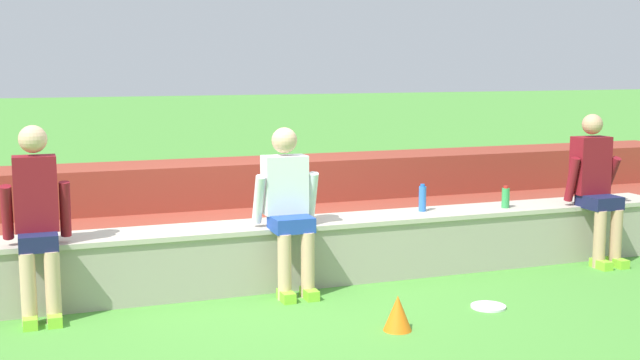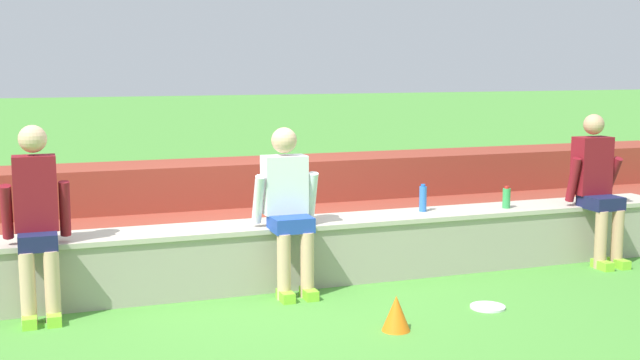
# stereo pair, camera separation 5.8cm
# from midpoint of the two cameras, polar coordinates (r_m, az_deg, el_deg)

# --- Properties ---
(ground_plane) EXTENTS (80.00, 80.00, 0.00)m
(ground_plane) POSITION_cam_midpoint_polar(r_m,az_deg,el_deg) (6.71, -3.91, -7.99)
(ground_plane) COLOR #4C9338
(stone_seating_wall) EXTENTS (8.11, 0.52, 0.54)m
(stone_seating_wall) POSITION_cam_midpoint_polar(r_m,az_deg,el_deg) (6.86, -4.50, -5.17)
(stone_seating_wall) COLOR #A8A08E
(stone_seating_wall) RESTS_ON ground
(brick_bleachers) EXTENTS (11.41, 1.49, 0.87)m
(brick_bleachers) POSITION_cam_midpoint_polar(r_m,az_deg,el_deg) (8.23, -7.26, -2.42)
(brick_bleachers) COLOR brown
(brick_bleachers) RESTS_ON ground
(person_far_left) EXTENTS (0.49, 0.50, 1.43)m
(person_far_left) POSITION_cam_midpoint_polar(r_m,az_deg,el_deg) (6.28, -19.53, -2.46)
(person_far_left) COLOR #DBAD89
(person_far_left) RESTS_ON ground
(person_left_of_center) EXTENTS (0.54, 0.55, 1.35)m
(person_left_of_center) POSITION_cam_midpoint_polar(r_m,az_deg,el_deg) (6.60, -2.50, -1.73)
(person_left_of_center) COLOR #DBAD89
(person_left_of_center) RESTS_ON ground
(person_center) EXTENTS (0.52, 0.54, 1.40)m
(person_center) POSITION_cam_midpoint_polar(r_m,az_deg,el_deg) (8.02, 18.62, -0.30)
(person_center) COLOR tan
(person_center) RESTS_ON ground
(water_bottle_near_left) EXTENTS (0.07, 0.07, 0.21)m
(water_bottle_near_left) POSITION_cam_midpoint_polar(r_m,az_deg,el_deg) (7.71, 12.71, -1.21)
(water_bottle_near_left) COLOR green
(water_bottle_near_left) RESTS_ON stone_seating_wall
(water_bottle_near_right) EXTENTS (0.07, 0.07, 0.25)m
(water_bottle_near_right) POSITION_cam_midpoint_polar(r_m,az_deg,el_deg) (7.40, 6.99, -1.29)
(water_bottle_near_right) COLOR blue
(water_bottle_near_right) RESTS_ON stone_seating_wall
(plastic_cup_left_end) EXTENTS (0.09, 0.09, 0.13)m
(plastic_cup_left_end) POSITION_cam_midpoint_polar(r_m,az_deg,el_deg) (8.45, 19.09, -0.88)
(plastic_cup_left_end) COLOR red
(plastic_cup_left_end) RESTS_ON stone_seating_wall
(frisbee) EXTENTS (0.27, 0.27, 0.02)m
(frisbee) POSITION_cam_midpoint_polar(r_m,az_deg,el_deg) (6.46, 11.49, -8.71)
(frisbee) COLOR white
(frisbee) RESTS_ON ground
(sports_cone) EXTENTS (0.20, 0.20, 0.25)m
(sports_cone) POSITION_cam_midpoint_polar(r_m,az_deg,el_deg) (5.81, 5.20, -9.29)
(sports_cone) COLOR orange
(sports_cone) RESTS_ON ground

